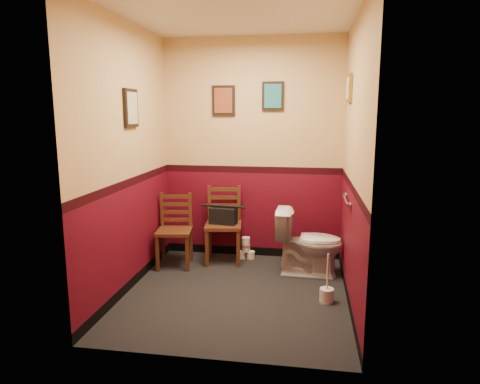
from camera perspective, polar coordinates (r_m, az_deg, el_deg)
name	(u,v)px	position (r m, az deg, el deg)	size (l,w,h in m)	color
floor	(236,293)	(4.46, -0.52, -13.32)	(2.20, 2.40, 0.00)	black
ceiling	(236,12)	(4.18, -0.58, 22.90)	(2.20, 2.40, 0.00)	silver
wall_back	(252,150)	(5.29, 1.62, 5.59)	(2.20, 2.70, 0.00)	#530918
wall_front	(207,180)	(2.94, -4.42, 1.61)	(2.20, 2.70, 0.00)	#530918
wall_left	(127,159)	(4.42, -14.78, 4.28)	(2.40, 2.70, 0.00)	#530918
wall_right	(354,163)	(4.07, 14.93, 3.77)	(2.40, 2.70, 0.00)	#530918
grab_bar	(346,200)	(4.38, 13.96, -1.04)	(0.05, 0.56, 0.06)	silver
framed_print_back_a	(224,101)	(5.31, -2.21, 12.09)	(0.28, 0.04, 0.36)	black
framed_print_back_b	(273,96)	(5.23, 4.41, 12.64)	(0.26, 0.04, 0.34)	black
framed_print_left	(131,108)	(4.48, -14.32, 10.79)	(0.04, 0.30, 0.38)	black
framed_print_right	(349,88)	(4.65, 14.34, 13.24)	(0.04, 0.34, 0.28)	olive
toilet	(309,243)	(4.89, 9.16, -6.70)	(0.42, 0.75, 0.73)	white
toilet_brush	(327,294)	(4.32, 11.49, -13.22)	(0.14, 0.14, 0.49)	silver
chair_left	(175,230)	(5.15, -8.68, -5.06)	(0.45, 0.45, 0.86)	#542C19
chair_right	(224,224)	(5.24, -2.21, -4.34)	(0.48, 0.48, 0.92)	#542C19
handbag	(223,216)	(5.17, -2.24, -3.16)	(0.33, 0.20, 0.23)	black
tp_stack	(246,250)	(5.40, 0.81, -7.68)	(0.22, 0.13, 0.28)	silver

